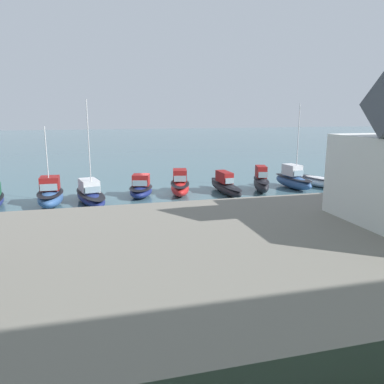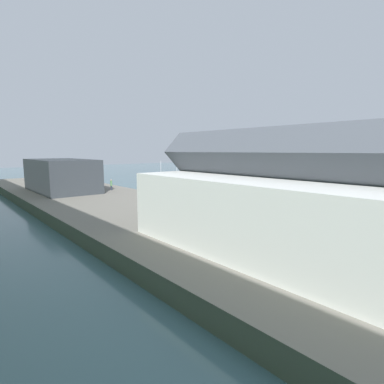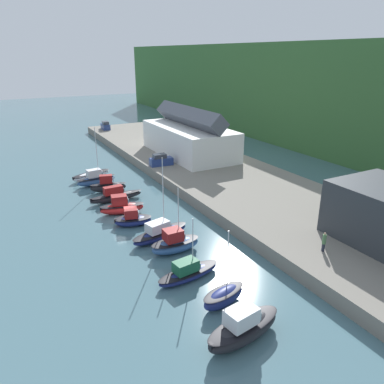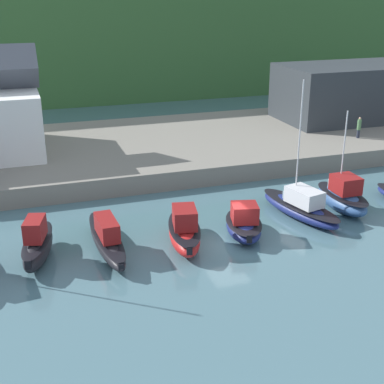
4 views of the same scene
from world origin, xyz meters
TOP-DOWN VIEW (x-y plane):
  - ground_plane at (0.00, 0.00)m, footprint 320.00×320.00m
  - quay_promenade at (0.00, 20.88)m, footprint 123.83×20.57m
  - moored_boat_0 at (-20.33, 0.91)m, footprint 4.32×7.74m
  - moored_boat_1 at (-16.62, 0.81)m, footprint 2.63×6.86m
  - moored_boat_2 at (-12.17, 1.57)m, footprint 2.92×5.92m
  - moored_boat_3 at (-7.89, 1.47)m, footprint 1.89×8.34m
  - moored_boat_4 at (-2.88, 0.72)m, footprint 3.22×6.44m
  - moored_boat_5 at (1.41, 0.79)m, footprint 3.52×5.27m
  - moored_boat_6 at (6.67, 2.36)m, footprint 3.97×8.17m
  - moored_boat_7 at (10.38, 2.58)m, footprint 2.41×5.78m
  - parked_car_1 at (-17.09, 13.14)m, footprint 2.12×4.33m

SIDE VIEW (x-z plane):
  - ground_plane at x=0.00m, z-range 0.00..0.00m
  - moored_boat_0 at x=-20.33m, z-range 0.04..1.26m
  - quay_promenade at x=0.00m, z-range 0.00..1.66m
  - moored_boat_6 at x=6.67m, z-range -4.19..5.89m
  - moored_boat_5 at x=1.41m, z-range -0.33..2.05m
  - moored_boat_3 at x=-7.89m, z-range -0.34..2.07m
  - moored_boat_4 at x=-2.88m, z-range -0.36..2.38m
  - moored_boat_1 at x=-16.62m, z-range -3.87..5.97m
  - moored_boat_7 at x=10.38m, z-range -2.76..4.87m
  - moored_boat_2 at x=-12.17m, z-range -0.37..2.54m
  - parked_car_1 at x=-17.09m, z-range 1.50..3.66m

